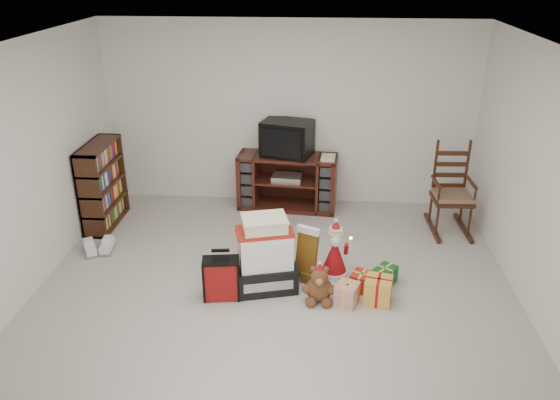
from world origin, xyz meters
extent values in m
cube|color=#BBB4AC|center=(0.00, 0.00, -0.01)|extent=(5.00, 5.00, 0.01)
cube|color=silver|center=(0.00, 0.00, 2.50)|extent=(5.00, 5.00, 0.01)
cube|color=white|center=(0.00, 2.50, 1.25)|extent=(5.00, 0.01, 2.50)
cube|color=white|center=(0.00, -2.50, 1.25)|extent=(5.00, 0.01, 2.50)
cube|color=white|center=(-2.50, 0.00, 1.25)|extent=(0.01, 5.00, 2.50)
cube|color=white|center=(2.50, 0.00, 1.25)|extent=(0.01, 5.00, 2.50)
cube|color=#471A14|center=(0.00, 2.23, 0.38)|extent=(1.37, 0.59, 0.76)
cube|color=silver|center=(0.00, 2.20, 0.45)|extent=(0.42, 0.32, 0.08)
cube|color=#3B1B10|center=(-2.32, 1.56, 0.54)|extent=(0.30, 0.89, 1.09)
cube|color=#3B1B10|center=(2.09, 1.70, 0.43)|extent=(0.49, 0.48, 0.05)
cube|color=#9A7154|center=(2.09, 1.70, 0.48)|extent=(0.46, 0.44, 0.05)
cube|color=#3B1B10|center=(2.09, 1.91, 0.82)|extent=(0.40, 0.07, 0.73)
cube|color=#3B1B10|center=(2.09, 1.70, 0.03)|extent=(0.51, 0.80, 0.05)
cube|color=black|center=(-0.11, 0.22, 0.14)|extent=(0.73, 0.61, 0.29)
cube|color=white|center=(-0.11, 0.22, 0.46)|extent=(0.62, 0.53, 0.35)
cube|color=#A52212|center=(-0.11, 0.22, 0.66)|extent=(0.63, 0.44, 0.05)
cube|color=beige|center=(-0.11, 0.22, 0.74)|extent=(0.50, 0.43, 0.11)
cube|color=maroon|center=(-0.53, -0.03, 0.23)|extent=(0.37, 0.23, 0.46)
cube|color=black|center=(-0.53, 0.06, 0.51)|extent=(0.18, 0.05, 0.03)
ellipsoid|color=brown|center=(0.46, 0.01, 0.13)|extent=(0.27, 0.23, 0.28)
sphere|color=brown|center=(0.46, -0.03, 0.30)|extent=(0.18, 0.18, 0.18)
cone|color=maroon|center=(0.62, 0.54, 0.21)|extent=(0.30, 0.30, 0.43)
sphere|color=beige|center=(0.62, 0.54, 0.48)|extent=(0.15, 0.15, 0.15)
cone|color=maroon|center=(0.62, 0.54, 0.60)|extent=(0.13, 0.13, 0.11)
cylinder|color=silver|center=(0.78, 0.42, 0.44)|extent=(0.02, 0.02, 0.13)
cone|color=maroon|center=(-0.17, 0.57, 0.21)|extent=(0.29, 0.29, 0.42)
sphere|color=beige|center=(-0.17, 0.57, 0.47)|extent=(0.14, 0.14, 0.14)
cone|color=maroon|center=(-0.17, 0.57, 0.58)|extent=(0.13, 0.13, 0.10)
cylinder|color=silver|center=(-0.01, 0.46, 0.43)|extent=(0.02, 0.02, 0.13)
cube|color=white|center=(-2.24, 0.80, 0.05)|extent=(0.26, 0.32, 0.11)
cube|color=white|center=(-2.05, 0.80, 0.05)|extent=(0.16, 0.31, 0.11)
cube|color=#A52212|center=(0.91, 0.16, 0.11)|extent=(0.23, 0.23, 0.23)
cube|color=#196525|center=(1.08, 0.38, 0.11)|extent=(0.23, 0.23, 0.23)
cube|color=#F0B246|center=(1.13, 0.03, 0.11)|extent=(0.23, 0.23, 0.23)
cube|color=silver|center=(0.86, -0.14, 0.11)|extent=(0.23, 0.23, 0.23)
cube|color=black|center=(-0.01, 2.26, 1.00)|extent=(0.74, 0.61, 0.47)
cube|color=black|center=(-0.01, 2.03, 1.00)|extent=(0.53, 0.17, 0.38)
camera|label=1|loc=(0.41, -4.66, 3.22)|focal=35.00mm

